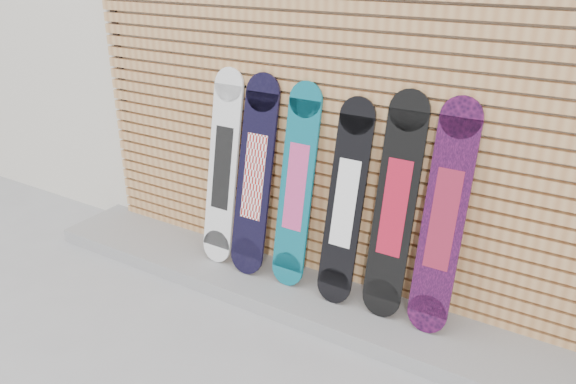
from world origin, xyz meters
name	(u,v)px	position (x,y,z in m)	size (l,w,h in m)	color
ground	(262,351)	(0.00, 0.00, 0.00)	(80.00, 80.00, 0.00)	#969699
building	(497,27)	(0.50, 3.50, 1.80)	(12.00, 5.00, 3.60)	beige
concrete_step	(295,290)	(-0.15, 0.68, 0.06)	(4.60, 0.70, 0.12)	gray
slat_wall	(316,141)	(-0.15, 0.97, 1.21)	(4.26, 0.08, 2.29)	#B67F4B
snowboard_0	(223,168)	(-0.89, 0.78, 0.90)	(0.27, 0.33, 1.57)	silver
snowboard_1	(255,177)	(-0.57, 0.77, 0.90)	(0.30, 0.36, 1.56)	black
snowboard_2	(296,187)	(-0.20, 0.78, 0.89)	(0.27, 0.33, 1.54)	#0B5D6E
snowboard_3	(345,203)	(0.21, 0.77, 0.86)	(0.27, 0.35, 1.49)	black
snowboard_4	(395,208)	(0.57, 0.78, 0.91)	(0.28, 0.32, 1.58)	black
snowboard_5	(444,220)	(0.91, 0.78, 0.91)	(0.27, 0.33, 1.58)	black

